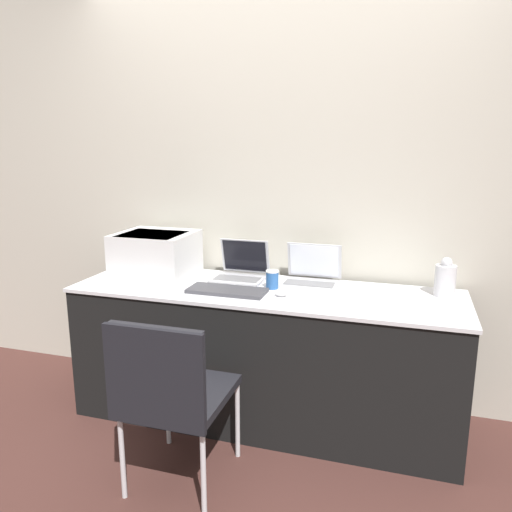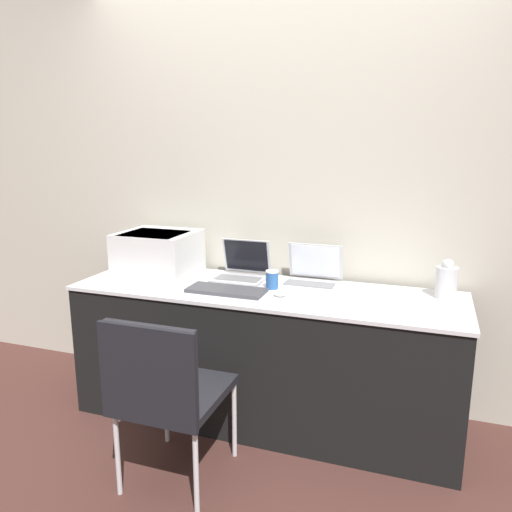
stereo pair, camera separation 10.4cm
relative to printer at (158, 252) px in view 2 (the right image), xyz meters
The scene contains 11 objects.
ground_plane 1.24m from the printer, 29.07° to the right, with size 14.00×14.00×0.00m, color #472823.
wall_back 0.86m from the printer, 23.12° to the left, with size 8.00×0.05×2.60m.
table 0.90m from the printer, ahead, with size 2.17×0.64×0.78m.
printer is the anchor object (origin of this frame).
laptop_left 0.53m from the printer, ahead, with size 0.30×0.28×0.23m.
laptop_right 0.95m from the printer, ahead, with size 0.32×0.27×0.23m.
external_keyboard 0.59m from the printer, 20.52° to the right, with size 0.43×0.18×0.02m.
coffee_cup 0.76m from the printer, ahead, with size 0.07×0.07×0.10m.
mouse 0.86m from the printer, 12.56° to the right, with size 0.07×0.04×0.04m.
metal_pitcher 1.67m from the printer, ahead, with size 0.11×0.11×0.21m.
chair 1.05m from the printer, 59.39° to the right, with size 0.45×0.50×0.85m.
Camera 2 is at (0.84, -2.22, 1.58)m, focal length 35.00 mm.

